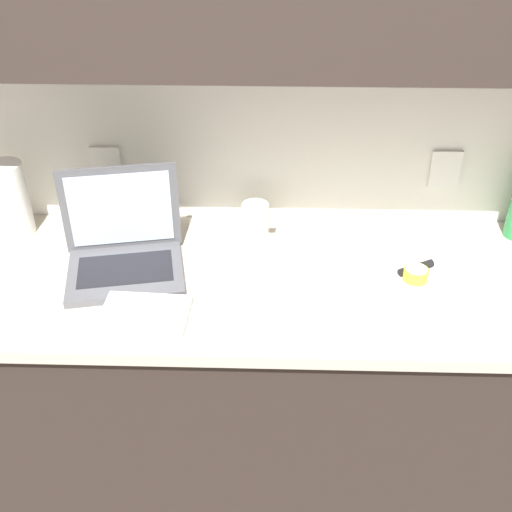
{
  "coord_description": "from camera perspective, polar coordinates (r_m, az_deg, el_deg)",
  "views": [
    {
      "loc": [
        0.18,
        -1.44,
        1.92
      ],
      "look_at": [
        0.14,
        -0.01,
        0.96
      ],
      "focal_mm": 45.0,
      "sensor_mm": 36.0,
      "label": 1
    }
  ],
  "objects": [
    {
      "name": "ground_plane",
      "position": [
        2.41,
        -3.49,
        -19.1
      ],
      "size": [
        12.0,
        12.0,
        0.0
      ],
      "primitive_type": "plane",
      "color": "#564C47",
      "rests_on": "ground"
    },
    {
      "name": "lemon_half_cut",
      "position": [
        1.8,
        14.02,
        -1.58
      ],
      "size": [
        0.07,
        0.07,
        0.04
      ],
      "color": "yellow",
      "rests_on": "cutting_board"
    },
    {
      "name": "dish_towel",
      "position": [
        1.65,
        -9.86,
        -5.26
      ],
      "size": [
        0.23,
        0.17,
        0.02
      ],
      "primitive_type": "cube",
      "rotation": [
        0.0,
        0.0,
        -0.05
      ],
      "color": "white",
      "rests_on": "counter_unit"
    },
    {
      "name": "laptop",
      "position": [
        1.83,
        -11.69,
        0.87
      ],
      "size": [
        0.36,
        0.32,
        0.27
      ],
      "rotation": [
        0.0,
        0.0,
        0.19
      ],
      "color": "#515156",
      "rests_on": "counter_unit"
    },
    {
      "name": "counter_unit",
      "position": [
        2.07,
        -4.49,
        -11.49
      ],
      "size": [
        2.43,
        0.65,
        0.88
      ],
      "color": "#332823",
      "rests_on": "ground_plane"
    },
    {
      "name": "cutting_board",
      "position": [
        1.84,
        15.36,
        -1.63
      ],
      "size": [
        0.4,
        0.23,
        0.01
      ],
      "primitive_type": "cube",
      "color": "silver",
      "rests_on": "counter_unit"
    },
    {
      "name": "measuring_cup",
      "position": [
        1.93,
        -0.03,
        3.24
      ],
      "size": [
        0.1,
        0.08,
        0.11
      ],
      "color": "silver",
      "rests_on": "counter_unit"
    },
    {
      "name": "paper_towel_roll",
      "position": [
        2.05,
        -21.01,
        4.71
      ],
      "size": [
        0.11,
        0.11,
        0.23
      ],
      "color": "white",
      "rests_on": "counter_unit"
    },
    {
      "name": "knife",
      "position": [
        1.86,
        15.05,
        -0.76
      ],
      "size": [
        0.28,
        0.17,
        0.02
      ],
      "rotation": [
        0.0,
        0.0,
        0.48
      ],
      "color": "silver",
      "rests_on": "cutting_board"
    }
  ]
}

